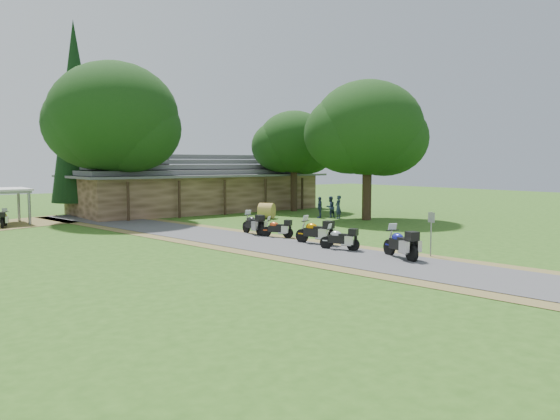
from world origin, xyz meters
TOP-DOWN VIEW (x-y plane):
  - ground at (0.00, 0.00)m, footprint 120.00×120.00m
  - driveway at (-0.50, 4.00)m, footprint 51.95×51.95m
  - lodge at (6.00, 24.00)m, footprint 21.40×9.40m
  - motorcycle_row_a at (1.56, -2.14)m, footprint 1.22×2.23m
  - motorcycle_row_b at (1.07, 1.14)m, footprint 1.23×1.86m
  - motorcycle_row_c at (1.37, 3.26)m, footprint 1.17×2.18m
  - motorcycle_row_d at (1.32, 6.42)m, footprint 1.33×1.72m
  - motorcycle_row_e at (1.04, 8.36)m, footprint 0.78×2.01m
  - motorcycle_carport_a at (-9.73, 21.06)m, footprint 1.05×1.80m
  - person_a at (11.14, 11.87)m, footprint 0.69×0.60m
  - person_b at (11.13, 12.73)m, footprint 0.55×0.40m
  - person_c at (10.30, 12.99)m, footprint 0.61×0.66m
  - hay_bale at (6.91, 15.10)m, footprint 1.56×1.53m
  - sign_post at (3.04, -2.63)m, footprint 0.36×0.06m
  - oak_lodge_left at (-2.35, 20.98)m, footprint 9.23×9.23m
  - oak_lodge_right at (12.50, 18.82)m, footprint 6.18×6.18m
  - oak_driveway at (12.26, 10.06)m, footprint 8.03×8.03m
  - cedar_near at (-3.38, 26.21)m, footprint 4.03×4.03m

SIDE VIEW (x-z plane):
  - ground at x=0.00m, z-range 0.00..0.00m
  - driveway at x=-0.50m, z-range 0.00..0.00m
  - motorcycle_row_d at x=1.32m, z-range 0.00..1.15m
  - hay_bale at x=6.91m, z-range 0.00..1.16m
  - motorcycle_carport_a at x=-9.73m, z-range 0.00..1.17m
  - motorcycle_row_b at x=1.07m, z-range 0.00..1.21m
  - motorcycle_row_e at x=1.04m, z-range 0.00..1.35m
  - motorcycle_row_c at x=1.37m, z-range 0.00..1.42m
  - motorcycle_row_a at x=1.56m, z-range 0.00..1.45m
  - person_c at x=10.30m, z-range 0.00..1.89m
  - person_b at x=11.13m, z-range 0.00..1.90m
  - sign_post at x=3.04m, z-range 0.00..2.00m
  - person_a at x=11.14m, z-range 0.00..2.02m
  - lodge at x=6.00m, z-range 0.00..4.90m
  - oak_lodge_right at x=12.50m, z-range 0.00..9.56m
  - oak_driveway at x=12.26m, z-range 0.00..10.74m
  - oak_lodge_left at x=-2.35m, z-range 0.00..11.98m
  - cedar_near at x=-3.38m, z-range 0.00..15.16m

